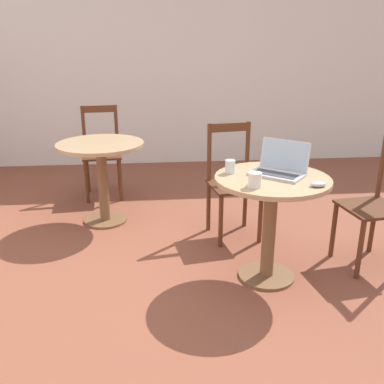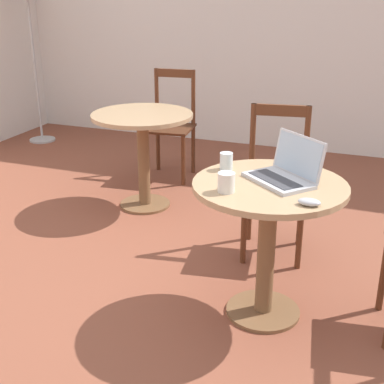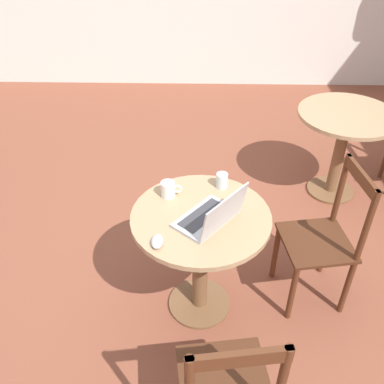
{
  "view_description": "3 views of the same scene",
  "coord_description": "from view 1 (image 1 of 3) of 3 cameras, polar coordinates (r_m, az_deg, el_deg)",
  "views": [
    {
      "loc": [
        -2.43,
        0.49,
        1.57
      ],
      "look_at": [
        0.15,
        0.24,
        0.65
      ],
      "focal_mm": 40.0,
      "sensor_mm": 36.0,
      "label": 1
    },
    {
      "loc": [
        -2.24,
        -0.79,
        1.64
      ],
      "look_at": [
        -0.06,
        0.04,
        0.72
      ],
      "focal_mm": 50.0,
      "sensor_mm": 36.0,
      "label": 2
    },
    {
      "loc": [
        0.14,
        -2.02,
        2.2
      ],
      "look_at": [
        0.09,
        0.03,
        0.65
      ],
      "focal_mm": 40.0,
      "sensor_mm": 36.0,
      "label": 3
    }
  ],
  "objects": [
    {
      "name": "cafe_table_near",
      "position": [
        2.87,
        10.48,
        -1.41
      ],
      "size": [
        0.75,
        0.75,
        0.73
      ],
      "color": "brown",
      "rests_on": "ground_plane"
    },
    {
      "name": "mouse",
      "position": [
        2.69,
        16.46,
        1.0
      ],
      "size": [
        0.06,
        0.1,
        0.03
      ],
      "color": "#B7B7BC",
      "rests_on": "cafe_table_near"
    },
    {
      "name": "cafe_table_mid",
      "position": [
        3.85,
        -11.98,
        3.88
      ],
      "size": [
        0.75,
        0.75,
        0.73
      ],
      "color": "brown",
      "rests_on": "ground_plane"
    },
    {
      "name": "wall_side",
      "position": [
        5.68,
        -0.6,
        17.36
      ],
      "size": [
        0.06,
        9.4,
        2.7
      ],
      "color": "white",
      "rests_on": "ground_plane"
    },
    {
      "name": "mug",
      "position": [
        2.59,
        8.35,
        1.62
      ],
      "size": [
        0.12,
        0.08,
        0.09
      ],
      "color": "silver",
      "rests_on": "cafe_table_near"
    },
    {
      "name": "laptop",
      "position": [
        2.87,
        11.56,
        3.17
      ],
      "size": [
        0.4,
        0.41,
        0.22
      ],
      "color": "#B7B7BC",
      "rests_on": "cafe_table_near"
    },
    {
      "name": "chair_near_right",
      "position": [
        3.55,
        5.45,
        1.19
      ],
      "size": [
        0.44,
        0.44,
        0.93
      ],
      "color": "#562D19",
      "rests_on": "ground_plane"
    },
    {
      "name": "drinking_glass",
      "position": [
        2.85,
        5.1,
        3.39
      ],
      "size": [
        0.07,
        0.07,
        0.09
      ],
      "color": "silver",
      "rests_on": "cafe_table_near"
    },
    {
      "name": "ground_plane",
      "position": [
        2.93,
        5.09,
        -12.89
      ],
      "size": [
        16.0,
        16.0,
        0.0
      ],
      "primitive_type": "plane",
      "color": "brown"
    },
    {
      "name": "chair_mid_right",
      "position": [
        4.57,
        -11.92,
        5.07
      ],
      "size": [
        0.43,
        0.43,
        0.93
      ],
      "color": "#562D19",
      "rests_on": "ground_plane"
    },
    {
      "name": "chair_near_front",
      "position": [
        3.31,
        23.41,
        -1.74
      ],
      "size": [
        0.44,
        0.44,
        0.93
      ],
      "color": "#562D19",
      "rests_on": "ground_plane"
    }
  ]
}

